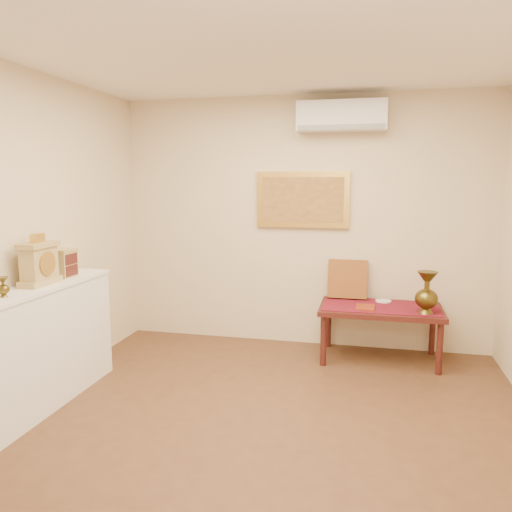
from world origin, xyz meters
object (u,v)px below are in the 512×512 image
(display_ledge, at_px, (23,355))
(wooden_chest, at_px, (64,263))
(low_table, at_px, (380,313))
(brass_urn_tall, at_px, (427,288))
(mantel_clock, at_px, (39,263))

(display_ledge, relative_size, wooden_chest, 8.28)
(wooden_chest, relative_size, low_table, 0.20)
(brass_urn_tall, relative_size, display_ledge, 0.24)
(mantel_clock, relative_size, wooden_chest, 1.68)
(mantel_clock, bearing_deg, brass_urn_tall, 24.91)
(display_ledge, xyz_separation_m, mantel_clock, (-0.00, 0.26, 0.66))
(mantel_clock, bearing_deg, low_table, 31.12)
(mantel_clock, bearing_deg, display_ledge, -89.88)
(wooden_chest, bearing_deg, mantel_clock, -88.90)
(low_table, bearing_deg, display_ledge, -144.90)
(low_table, bearing_deg, brass_urn_tall, -23.92)
(wooden_chest, bearing_deg, display_ledge, -89.34)
(display_ledge, bearing_deg, wooden_chest, 90.66)
(display_ledge, distance_m, wooden_chest, 0.85)
(brass_urn_tall, bearing_deg, display_ledge, -151.18)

